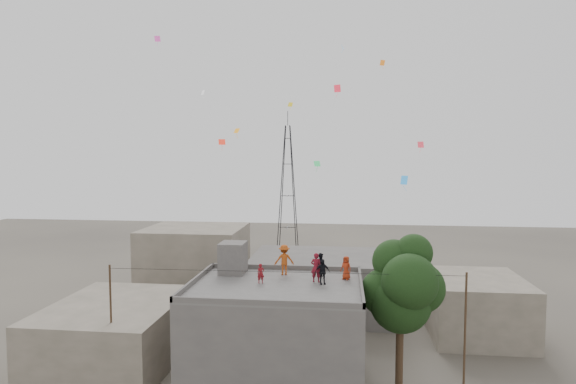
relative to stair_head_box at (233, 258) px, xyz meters
name	(u,v)px	position (x,y,z in m)	size (l,w,h in m)	color
main_building	(276,336)	(3.20, -2.60, -4.05)	(10.00, 8.00, 6.10)	#4F4C49
parapet	(276,283)	(3.20, -2.60, -0.85)	(10.00, 8.00, 0.30)	#4F4C49
stair_head_box	(233,258)	(0.00, 0.00, 0.00)	(1.60, 1.80, 2.00)	#4F4C49
neighbor_west	(116,333)	(-7.80, -0.60, -5.10)	(8.00, 10.00, 4.00)	#655D4F
neighbor_north	(321,284)	(5.20, 11.40, -4.60)	(12.00, 9.00, 5.00)	#4F4C49
neighbor_northwest	(195,264)	(-6.80, 13.40, -3.60)	(9.00, 8.00, 7.00)	#655D4F
neighbor_east	(476,306)	(17.20, 7.40, -4.90)	(7.00, 8.00, 4.40)	#655D4F
tree	(403,286)	(10.57, -2.00, -1.00)	(4.90, 4.60, 9.10)	black
utility_line	(282,331)	(3.70, -3.85, -3.27)	(20.12, 0.62, 7.40)	black
transmission_tower	(288,189)	(-0.80, 37.40, 1.97)	(2.97, 2.97, 20.01)	black
person_red_adult	(316,267)	(5.47, -1.64, -0.11)	(0.65, 0.43, 1.78)	maroon
person_orange_child	(346,268)	(7.26, -0.77, -0.28)	(0.70, 0.46, 1.43)	#A62D13
person_dark_child	(321,264)	(5.67, -0.01, -0.28)	(0.70, 0.55, 1.45)	black
person_dark_adult	(322,272)	(5.87, -2.08, -0.25)	(0.88, 0.36, 1.49)	black
person_orange_adult	(284,260)	(3.34, -0.03, -0.04)	(1.24, 0.71, 1.92)	#A74313
person_red_child	(261,273)	(2.22, -2.28, -0.41)	(0.43, 0.28, 1.17)	maroon
kites	(311,113)	(4.58, 6.09, 9.76)	(18.69, 12.05, 11.48)	#FF301A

